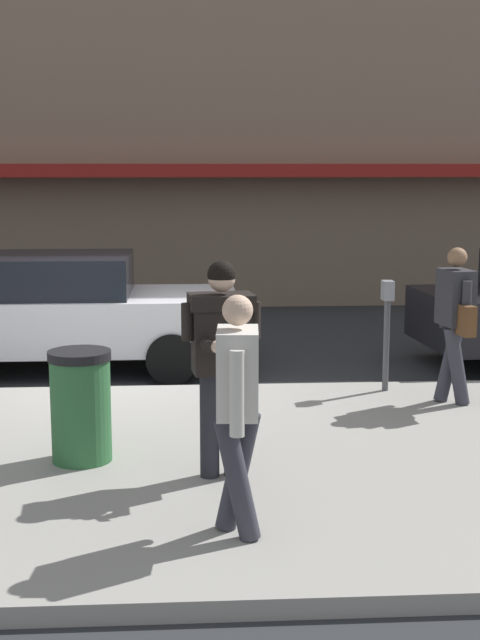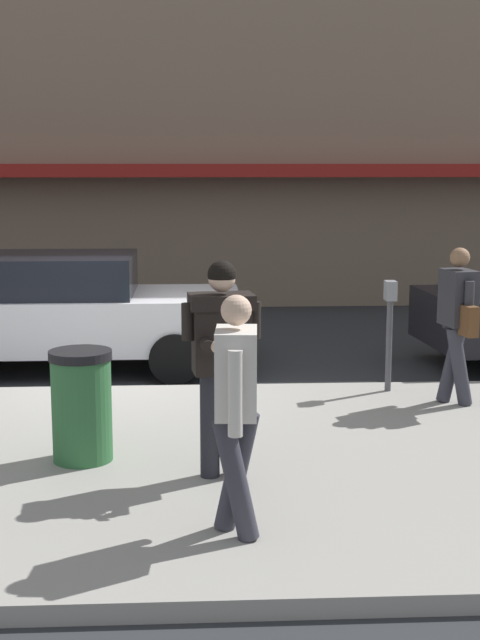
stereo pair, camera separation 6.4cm
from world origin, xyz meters
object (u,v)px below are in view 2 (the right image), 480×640
(man_texting_on_phone, at_px, (222,345))
(pedestrian_in_light_coat, at_px, (236,400))
(pedestrian_with_bag, at_px, (458,316))
(trash_bin, at_px, (82,405))
(parking_meter, at_px, (390,319))
(parked_sedan_mid, at_px, (67,311))

(man_texting_on_phone, height_order, pedestrian_in_light_coat, man_texting_on_phone)
(pedestrian_with_bag, xyz_separation_m, trash_bin, (-3.80, -1.67, -0.47))
(pedestrian_in_light_coat, height_order, trash_bin, pedestrian_in_light_coat)
(pedestrian_with_bag, relative_size, parking_meter, 1.34)
(man_texting_on_phone, bearing_deg, trash_bin, 158.21)
(man_texting_on_phone, xyz_separation_m, trash_bin, (-1.20, 0.48, -0.62))
(man_texting_on_phone, bearing_deg, parked_sedan_mid, 112.30)
(parked_sedan_mid, xyz_separation_m, parking_meter, (3.90, -1.90, 0.18))
(pedestrian_with_bag, relative_size, trash_bin, 1.74)
(parked_sedan_mid, relative_size, trash_bin, 4.60)
(parking_meter, bearing_deg, trash_bin, -144.69)
(pedestrian_in_light_coat, xyz_separation_m, trash_bin, (-1.26, 1.66, -0.47))
(pedestrian_with_bag, xyz_separation_m, parking_meter, (-0.60, 0.60, -0.14))
(parked_sedan_mid, xyz_separation_m, pedestrian_with_bag, (4.50, -2.50, 0.32))
(man_texting_on_phone, relative_size, pedestrian_with_bag, 1.06)
(pedestrian_in_light_coat, distance_m, pedestrian_with_bag, 4.19)
(parked_sedan_mid, xyz_separation_m, trash_bin, (0.70, -4.16, -0.16))
(pedestrian_in_light_coat, bearing_deg, parking_meter, 63.82)
(man_texting_on_phone, bearing_deg, pedestrian_in_light_coat, -87.07)
(parked_sedan_mid, distance_m, trash_bin, 4.22)
(parking_meter, distance_m, trash_bin, 3.93)
(pedestrian_with_bag, bearing_deg, parking_meter, 135.23)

